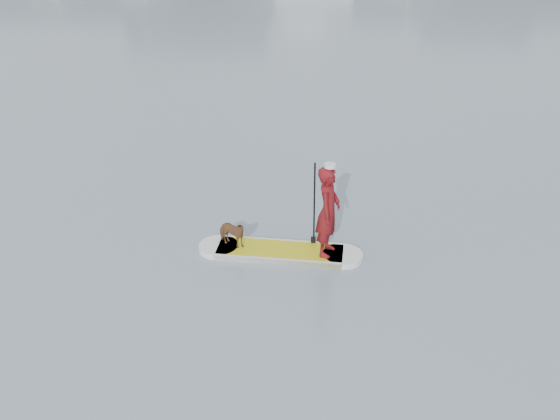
{
  "coord_description": "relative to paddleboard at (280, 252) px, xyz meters",
  "views": [
    {
      "loc": [
        2.55,
        -10.77,
        6.62
      ],
      "look_at": [
        1.89,
        -0.22,
        1.0
      ],
      "focal_mm": 40.0,
      "sensor_mm": 36.0,
      "label": 1
    }
  ],
  "objects": [
    {
      "name": "dog",
      "position": [
        -0.97,
        0.07,
        0.35
      ],
      "size": [
        0.75,
        0.6,
        0.58
      ],
      "primitive_type": "imported",
      "rotation": [
        0.0,
        0.0,
        1.07
      ],
      "color": "brown",
      "rests_on": "paddleboard"
    },
    {
      "name": "paddler",
      "position": [
        0.92,
        -0.07,
        0.98
      ],
      "size": [
        0.59,
        0.75,
        1.83
      ],
      "primitive_type": "imported",
      "rotation": [
        0.0,
        0.0,
        1.33
      ],
      "color": "maroon",
      "rests_on": "paddleboard"
    },
    {
      "name": "ground",
      "position": [
        -1.89,
        0.22,
        -0.06
      ],
      "size": [
        140.0,
        140.0,
        0.0
      ],
      "primitive_type": "plane",
      "color": "slate",
      "rests_on": "ground"
    },
    {
      "name": "paddleboard",
      "position": [
        0.0,
        0.0,
        0.0
      ],
      "size": [
        3.29,
        0.98,
        0.12
      ],
      "rotation": [
        0.0,
        0.0,
        -0.07
      ],
      "color": "gold",
      "rests_on": "ground"
    },
    {
      "name": "white_cap",
      "position": [
        0.92,
        -0.07,
        1.93
      ],
      "size": [
        0.22,
        0.22,
        0.07
      ],
      "primitive_type": "cylinder",
      "color": "silver",
      "rests_on": "paddler"
    },
    {
      "name": "paddle",
      "position": [
        0.66,
        0.28,
        0.74
      ],
      "size": [
        0.1,
        0.3,
        2.0
      ],
      "rotation": [
        0.0,
        0.0,
        -0.07
      ],
      "color": "black",
      "rests_on": "ground"
    }
  ]
}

